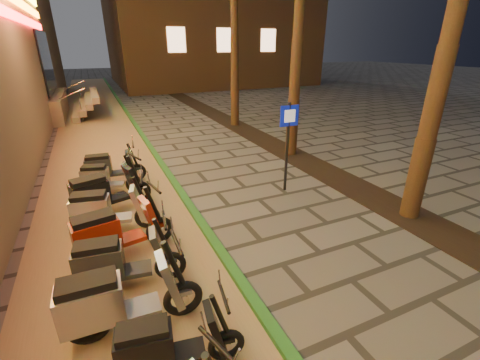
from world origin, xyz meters
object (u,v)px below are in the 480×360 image
pedestrian_sign (288,135)px  scooter_8 (105,210)px  scooter_5 (115,301)px  scooter_7 (113,232)px  scooter_11 (108,167)px  scooter_4 (166,345)px  scooter_9 (103,192)px  scooter_6 (117,262)px  scooter_10 (105,178)px

pedestrian_sign → scooter_8: bearing=-176.3°
scooter_5 → scooter_7: 1.80m
scooter_5 → scooter_11: size_ratio=1.15×
scooter_4 → scooter_9: (-0.42, 4.52, 0.10)m
scooter_7 → scooter_6: bearing=-101.4°
scooter_9 → scooter_11: (0.22, 1.88, -0.07)m
scooter_10 → scooter_4: bearing=-70.6°
scooter_8 → scooter_5: bearing=-78.7°
scooter_6 → scooter_10: bearing=97.2°
pedestrian_sign → scooter_4: size_ratio=1.57×
scooter_4 → scooter_10: scooter_10 is taller
scooter_8 → pedestrian_sign: bearing=15.6°
pedestrian_sign → scooter_6: bearing=-154.0°
pedestrian_sign → scooter_9: bearing=172.7°
scooter_6 → scooter_8: scooter_8 is taller
scooter_6 → scooter_9: scooter_9 is taller
scooter_6 → scooter_11: size_ratio=1.06×
scooter_4 → scooter_7: scooter_7 is taller
scooter_11 → pedestrian_sign: bearing=-24.0°
scooter_6 → scooter_8: (-0.07, 1.88, 0.01)m
scooter_5 → scooter_6: scooter_5 is taller
scooter_7 → pedestrian_sign: bearing=5.4°
scooter_8 → scooter_11: bearing=97.0°
scooter_10 → scooter_9: bearing=-78.5°
pedestrian_sign → scooter_8: size_ratio=1.37×
scooter_9 → scooter_10: 1.13m
pedestrian_sign → scooter_9: pedestrian_sign is taller
scooter_4 → scooter_11: scooter_11 is taller
pedestrian_sign → scooter_11: bearing=150.1°
scooter_11 → scooter_9: bearing=-90.9°
scooter_10 → scooter_8: bearing=-77.0°
pedestrian_sign → scooter_10: size_ratio=1.56×
scooter_11 → scooter_7: bearing=-86.6°
pedestrian_sign → scooter_5: (-4.54, -3.10, -0.96)m
pedestrian_sign → scooter_11: size_ratio=1.47×
scooter_8 → scooter_10: 1.99m
scooter_5 → scooter_6: bearing=85.5°
pedestrian_sign → scooter_5: 5.58m
scooter_9 → scooter_5: bearing=-107.5°
pedestrian_sign → scooter_11: (-4.28, 2.45, -1.03)m
scooter_11 → scooter_8: bearing=-89.1°
scooter_5 → scooter_11: (0.26, 5.55, -0.08)m
scooter_7 → scooter_9: 1.87m
scooter_6 → scooter_10: (0.03, 3.86, -0.05)m
scooter_4 → scooter_11: 6.40m
scooter_5 → scooter_6: 0.94m
scooter_4 → scooter_11: size_ratio=0.94×
pedestrian_sign → scooter_9: 4.64m
scooter_9 → scooter_8: bearing=-107.9°
scooter_8 → scooter_10: scooter_8 is taller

